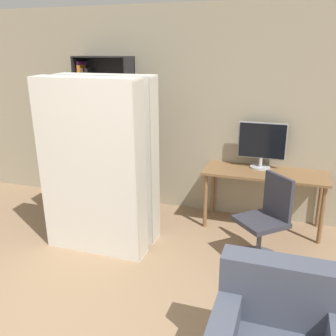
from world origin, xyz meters
The scene contains 7 objects.
wall_back centered at (0.00, 3.28, 1.35)m, with size 8.00×0.06×2.70m.
desk centered at (1.13, 2.96, 0.64)m, with size 1.47×0.58×0.73m.
monitor centered at (1.05, 3.11, 1.04)m, with size 0.58×0.25×0.57m.
office_chair centered at (1.21, 2.17, 0.38)m, with size 0.62×0.62×0.93m.
bookshelf centered at (-1.17, 3.12, 0.94)m, with size 0.77×0.33×2.06m.
mattress_near centered at (-0.57, 1.79, 0.95)m, with size 1.14×0.29×1.90m.
mattress_far centered at (-0.57, 2.19, 0.95)m, with size 1.14×0.28×1.90m.
Camera 1 is at (1.38, -1.49, 2.16)m, focal length 40.00 mm.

